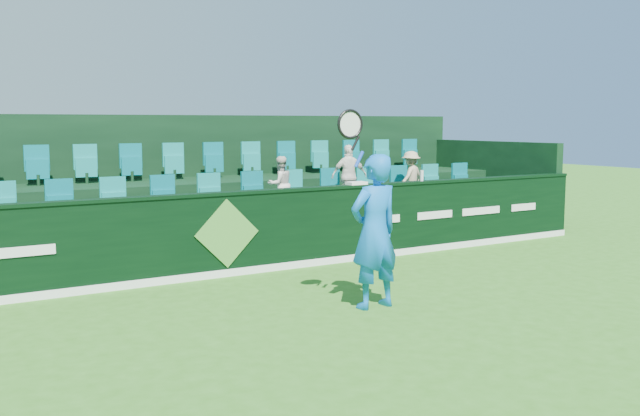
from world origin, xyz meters
TOP-DOWN VIEW (x-y plane):
  - ground at (0.00, 0.00)m, footprint 60.00×60.00m
  - sponsor_hoarding at (0.00, 4.00)m, footprint 16.00×0.25m
  - stand_tier_front at (0.00, 5.10)m, footprint 16.00×2.00m
  - stand_tier_back at (0.00, 7.00)m, footprint 16.00×1.80m
  - stand_rear at (0.00, 7.44)m, footprint 16.00×4.10m
  - seat_row_front at (0.00, 5.50)m, footprint 13.50×0.50m
  - seat_row_back at (0.00, 7.30)m, footprint 13.50×0.50m
  - tennis_player at (0.87, 1.13)m, footprint 1.10×0.53m
  - spectator_left at (1.63, 5.12)m, footprint 0.50×0.39m
  - spectator_middle at (3.16, 5.12)m, footprint 0.77×0.48m
  - spectator_right at (4.70, 5.12)m, footprint 0.78×0.61m
  - towel at (2.56, 4.00)m, footprint 0.34×0.22m
  - drinks_bottle at (4.06, 4.00)m, footprint 0.06×0.06m

SIDE VIEW (x-z plane):
  - ground at x=0.00m, z-range 0.00..0.00m
  - stand_tier_front at x=0.00m, z-range 0.00..0.80m
  - stand_tier_back at x=0.00m, z-range 0.00..1.30m
  - sponsor_hoarding at x=0.00m, z-range 0.00..1.35m
  - tennis_player at x=0.87m, z-range -0.31..2.37m
  - seat_row_front at x=0.00m, z-range 0.80..1.40m
  - stand_rear at x=0.00m, z-range -0.08..2.52m
  - spectator_left at x=1.63m, z-range 0.80..1.83m
  - spectator_right at x=4.70m, z-range 0.80..1.86m
  - towel at x=2.56m, z-range 1.35..1.40m
  - spectator_middle at x=3.16m, z-range 0.80..2.02m
  - drinks_bottle at x=4.06m, z-range 1.35..1.55m
  - seat_row_back at x=0.00m, z-range 1.30..1.90m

